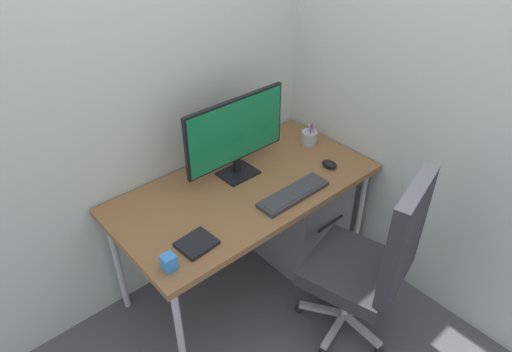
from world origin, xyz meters
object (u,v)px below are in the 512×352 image
at_px(monitor, 236,133).
at_px(notebook, 197,243).
at_px(pen_holder, 309,137).
at_px(keyboard, 294,194).
at_px(mouse, 329,164).
at_px(filing_cabinet, 299,218).
at_px(desk_clamp_accessory, 169,262).
at_px(office_chair, 374,260).

distance_m(monitor, notebook, 0.66).
xyz_separation_m(monitor, pen_holder, (0.55, -0.04, -0.22)).
distance_m(monitor, keyboard, 0.45).
bearing_deg(mouse, pen_holder, 59.98).
xyz_separation_m(filing_cabinet, keyboard, (-0.28, -0.20, 0.45)).
distance_m(monitor, pen_holder, 0.59).
bearing_deg(desk_clamp_accessory, filing_cabinet, 11.10).
height_order(keyboard, pen_holder, pen_holder).
height_order(notebook, desk_clamp_accessory, desk_clamp_accessory).
distance_m(keyboard, mouse, 0.35).
height_order(monitor, pen_holder, monitor).
relative_size(keyboard, notebook, 2.55).
distance_m(office_chair, pen_holder, 0.90).
relative_size(filing_cabinet, keyboard, 1.39).
height_order(office_chair, mouse, office_chair).
bearing_deg(pen_holder, office_chair, -114.21).
bearing_deg(pen_holder, filing_cabinet, -145.92).
height_order(filing_cabinet, mouse, mouse).
bearing_deg(filing_cabinet, monitor, 156.09).
bearing_deg(notebook, monitor, 28.55).
bearing_deg(filing_cabinet, office_chair, -104.87).
relative_size(monitor, keyboard, 1.50).
xyz_separation_m(monitor, keyboard, (0.09, -0.36, -0.25)).
distance_m(keyboard, notebook, 0.60).
xyz_separation_m(pen_holder, notebook, (-1.06, -0.29, -0.03)).
bearing_deg(pen_holder, monitor, 175.59).
distance_m(office_chair, monitor, 0.97).
bearing_deg(desk_clamp_accessory, pen_holder, 14.90).
distance_m(filing_cabinet, desk_clamp_accessory, 1.18).
bearing_deg(desk_clamp_accessory, monitor, 28.42).
distance_m(filing_cabinet, mouse, 0.49).
xyz_separation_m(office_chair, monitor, (-0.19, 0.84, 0.43)).
height_order(mouse, notebook, mouse).
distance_m(filing_cabinet, pen_holder, 0.53).
xyz_separation_m(mouse, notebook, (-0.95, -0.02, -0.01)).
bearing_deg(monitor, filing_cabinet, -23.91).
distance_m(keyboard, pen_holder, 0.56).
height_order(mouse, pen_holder, pen_holder).
bearing_deg(pen_holder, keyboard, -145.16).
bearing_deg(mouse, monitor, 137.66).
relative_size(office_chair, mouse, 11.32).
xyz_separation_m(keyboard, mouse, (0.35, 0.06, 0.01)).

